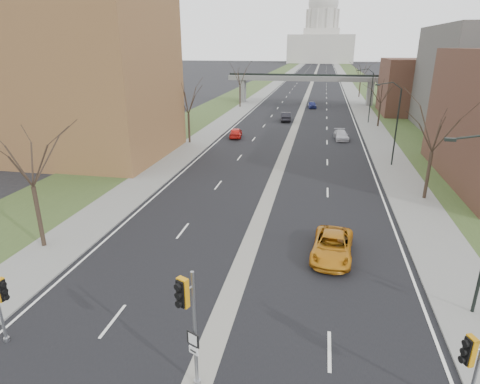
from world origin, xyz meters
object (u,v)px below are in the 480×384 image
(car_left_near, at_px, (236,133))
(car_right_far, at_px, (312,105))
(signal_pole_median, at_px, (188,312))
(car_right_mid, at_px, (341,135))
(car_left_far, at_px, (286,117))
(car_right_near, at_px, (332,246))

(car_left_near, bearing_deg, car_right_far, -114.95)
(signal_pole_median, distance_m, car_right_mid, 45.82)
(car_left_far, relative_size, car_right_near, 0.89)
(signal_pole_median, bearing_deg, car_right_far, 113.27)
(car_right_mid, relative_size, car_right_far, 1.10)
(car_left_far, bearing_deg, car_right_far, -110.31)
(signal_pole_median, height_order, car_right_near, signal_pole_median)
(car_right_near, bearing_deg, car_left_far, 103.38)
(car_right_mid, bearing_deg, car_right_near, -98.51)
(car_left_near, height_order, car_right_far, car_left_near)
(car_right_near, bearing_deg, car_right_mid, 91.83)
(signal_pole_median, bearing_deg, car_right_near, 89.99)
(signal_pole_median, xyz_separation_m, car_left_near, (-7.58, 43.69, -2.75))
(car_left_far, xyz_separation_m, car_right_near, (7.19, -47.04, -0.04))
(car_right_mid, height_order, car_right_far, car_right_far)
(car_right_far, bearing_deg, signal_pole_median, -98.62)
(car_left_far, bearing_deg, car_right_mid, 117.11)
(car_left_near, distance_m, car_right_far, 32.71)
(signal_pole_median, relative_size, car_left_near, 1.21)
(car_right_near, xyz_separation_m, car_right_mid, (1.68, 33.78, -0.08))
(signal_pole_median, bearing_deg, car_right_mid, 106.10)
(signal_pole_median, xyz_separation_m, car_left_far, (-1.89, 58.46, -2.70))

